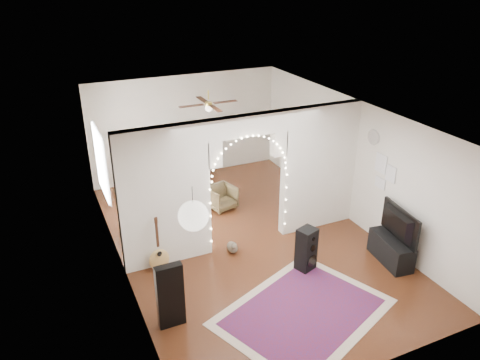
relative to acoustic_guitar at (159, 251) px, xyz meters
name	(u,v)px	position (x,y,z in m)	size (l,w,h in m)	color
floor	(247,241)	(1.90, 0.25, -0.42)	(7.50, 7.50, 0.00)	black
ceiling	(247,115)	(1.90, 0.25, 2.28)	(5.00, 7.50, 0.02)	white
wall_back	(186,126)	(1.90, 4.00, 0.93)	(5.00, 0.02, 2.70)	silver
wall_front	(372,294)	(1.90, -3.50, 0.93)	(5.00, 0.02, 2.70)	silver
wall_left	(117,207)	(-0.60, 0.25, 0.93)	(0.02, 7.50, 2.70)	silver
wall_right	(352,161)	(4.40, 0.25, 0.93)	(0.02, 7.50, 2.70)	silver
divider_wall	(247,178)	(1.90, 0.25, 1.01)	(5.00, 0.20, 2.70)	silver
fairy_lights	(250,175)	(1.90, 0.12, 1.13)	(1.64, 0.04, 1.60)	#FFEABF
window	(101,162)	(-0.57, 2.05, 1.08)	(0.04, 1.20, 1.40)	white
wall_clock	(374,137)	(4.38, -0.35, 1.68)	(0.31, 0.31, 0.03)	white
picture_frames	(383,172)	(4.38, -0.75, 1.08)	(0.02, 0.50, 0.70)	white
paper_lantern	(193,216)	(0.00, -2.15, 1.83)	(0.40, 0.40, 0.40)	white
ceiling_fan	(209,104)	(1.90, 2.25, 1.98)	(1.10, 1.10, 0.30)	gold
area_rug	(303,312)	(1.82, -2.11, -0.41)	(2.67, 2.00, 0.02)	maroon
guitar_case	(170,296)	(-0.22, -1.49, 0.14)	(0.42, 0.14, 1.11)	black
acoustic_guitar	(159,251)	(0.00, 0.00, 0.00)	(0.40, 0.27, 0.95)	#B9884A
tabby_cat	(232,247)	(1.47, -0.02, -0.29)	(0.23, 0.45, 0.30)	brown
floor_speaker	(306,249)	(2.50, -1.07, 0.01)	(0.41, 0.38, 0.85)	black
media_console	(391,250)	(4.10, -1.54, -0.17)	(0.40, 1.00, 0.50)	black
tv	(395,224)	(4.10, -1.54, 0.39)	(1.07, 0.14, 0.62)	black
bookcase	(179,156)	(1.61, 3.75, 0.25)	(1.29, 0.33, 1.33)	beige
dining_table	(168,161)	(1.23, 3.51, 0.27)	(1.24, 0.87, 0.76)	brown
flower_vase	(167,155)	(1.23, 3.51, 0.43)	(0.18, 0.18, 0.19)	white
dining_chair_left	(221,197)	(1.98, 1.80, -0.14)	(0.59, 0.60, 0.55)	brown
dining_chair_right	(203,192)	(1.70, 2.27, -0.17)	(0.53, 0.55, 0.50)	brown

